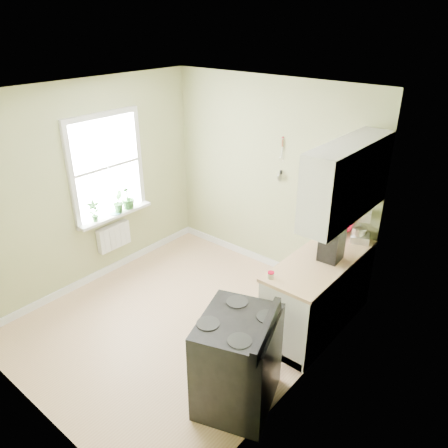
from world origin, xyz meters
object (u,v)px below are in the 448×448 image
Objects in this scene: stove at (238,361)px; kettle at (335,229)px; stand_mixer at (362,225)px; coffee_maker at (331,244)px.

kettle reaches higher than stove.
stand_mixer reaches higher than kettle.
kettle is 0.61m from coffee_maker.
stove is 2.47× the size of stand_mixer.
coffee_maker is (0.08, 1.55, 0.61)m from stove.
kettle is 0.47× the size of coffee_maker.
stand_mixer reaches higher than coffee_maker.
kettle is (-0.14, 2.11, 0.52)m from stove.
stand_mixer is at bearing 26.34° from kettle.
kettle is (-0.28, -0.14, -0.09)m from stand_mixer.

